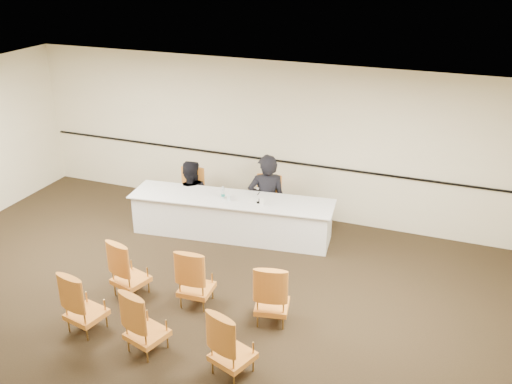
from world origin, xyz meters
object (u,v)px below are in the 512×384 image
panelist_main (267,204)px  drinking_glass (229,198)px  aud_chair_back_mid (146,320)px  aud_chair_back_right (232,342)px  panelist_second (190,200)px  microphone (259,197)px  aud_chair_back_left (85,300)px  aud_chair_front_mid (196,276)px  aud_chair_front_right (272,292)px  water_bottle (223,192)px  panelist_main_chair (267,202)px  aud_chair_front_left (130,267)px  coffee_cup (262,202)px  panel_table (232,217)px  panelist_second_chair (190,194)px

panelist_main → drinking_glass: bearing=34.4°
aud_chair_back_mid → aud_chair_back_right: bearing=16.3°
panelist_second → microphone: 1.74m
aud_chair_back_left → aud_chair_front_mid: bearing=55.4°
microphone → aud_chair_front_right: bearing=-96.1°
panelist_second → aud_chair_back_left: (0.31, -3.72, 0.13)m
water_bottle → aud_chair_front_right: (1.70, -2.14, -0.38)m
water_bottle → panelist_main: bearing=47.9°
panelist_main_chair → aud_chair_front_left: (-1.12, -2.93, 0.00)m
panelist_main → drinking_glass: (-0.45, -0.72, 0.34)m
aud_chair_front_left → aud_chair_front_right: size_ratio=1.00×
drinking_glass → aud_chair_front_mid: aud_chair_front_mid is taller
coffee_cup → panel_table: bearing=173.8°
water_bottle → aud_chair_back_left: (-0.62, -3.25, -0.38)m
drinking_glass → panelist_second_chair: bearing=153.4°
aud_chair_back_right → coffee_cup: bearing=123.9°
panelist_second → panelist_second_chair: panelist_second is taller
panelist_main_chair → aud_chair_back_right: 4.11m
panelist_second_chair → aud_chair_front_mid: same height
aud_chair_front_left → water_bottle: bearing=92.7°
panelist_main_chair → aud_chair_back_mid: same height
aud_chair_front_mid → panel_table: bearing=96.4°
water_bottle → panelist_second: bearing=152.8°
aud_chair_front_left → coffee_cup: bearing=76.3°
aud_chair_front_left → aud_chair_back_mid: 1.39m
drinking_glass → aud_chair_back_right: aud_chair_back_right is taller
aud_chair_back_mid → panelist_main_chair: bearing=103.2°
coffee_cup → aud_chair_back_mid: bearing=-96.1°
water_bottle → aud_chair_back_mid: (0.39, -3.33, -0.38)m
aud_chair_front_right → aud_chair_back_mid: size_ratio=1.00×
aud_chair_back_right → panel_table: bearing=132.9°
panel_table → drinking_glass: bearing=-95.0°
panelist_main_chair → aud_chair_back_left: size_ratio=1.00×
panelist_main_chair → aud_chair_front_left: 3.14m
microphone → aud_chair_back_right: microphone is taller
panelist_second → microphone: (1.60, -0.44, 0.52)m
microphone → coffee_cup: 0.11m
panel_table → panelist_second: (-1.06, 0.43, -0.02)m
aud_chair_front_mid → aud_chair_front_right: same height
drinking_glass → aud_chair_back_left: aud_chair_back_left is taller
panelist_second → panelist_second_chair: (0.00, 0.00, 0.13)m
aud_chair_front_mid → microphone: bearing=82.4°
aud_chair_back_mid → drinking_glass: bearing=110.5°
panel_table → aud_chair_front_mid: size_ratio=3.89×
panelist_main → water_bottle: panelist_main is taller
panel_table → panelist_main: panelist_main is taller
panel_table → water_bottle: 0.51m
aud_chair_back_right → microphone: bearing=124.8°
panelist_main → coffee_cup: size_ratio=16.66×
coffee_cup → aud_chair_back_mid: aud_chair_back_mid is taller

